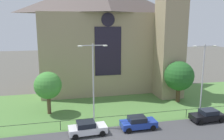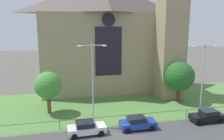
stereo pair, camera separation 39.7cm
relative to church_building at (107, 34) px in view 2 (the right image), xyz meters
name	(u,v)px [view 2 (the right image)]	position (x,y,z in m)	size (l,w,h in m)	color
ground	(106,104)	(-1.88, -9.10, -10.27)	(160.00, 160.00, 0.00)	#56544C
grass_verge	(109,108)	(-1.88, -11.10, -10.27)	(120.00, 20.00, 0.01)	#517F3D
church_building	(107,34)	(0.00, 0.00, 0.00)	(23.20, 16.20, 26.00)	tan
iron_railing	(127,116)	(-0.77, -16.60, -9.29)	(32.43, 0.07, 1.13)	black
tree_right_near	(179,76)	(9.42, -10.53, -6.12)	(4.59, 4.59, 6.48)	#4C3823
tree_left_near	(48,85)	(-10.29, -11.09, -6.29)	(3.68, 3.68, 5.86)	brown
streetlamp_near	(93,77)	(-4.95, -16.70, -4.10)	(3.37, 0.26, 9.95)	#B2B2B7
streetlamp_far	(203,73)	(9.24, -16.70, -4.28)	(3.37, 0.26, 9.62)	#B2B2B7
parked_car_white	(86,128)	(-5.97, -18.37, -9.53)	(4.28, 2.18, 1.51)	silver
parked_car_blue	(137,123)	(0.03, -18.30, -9.53)	(4.22, 2.05, 1.51)	#1E3899
parked_car_black	(207,116)	(9.30, -18.21, -9.53)	(4.23, 2.07, 1.51)	black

